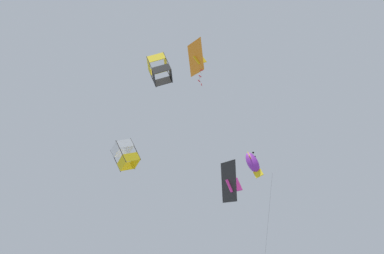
{
  "coord_description": "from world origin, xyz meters",
  "views": [
    {
      "loc": [
        -17.01,
        26.68,
        0.5
      ],
      "look_at": [
        0.51,
        1.68,
        27.02
      ],
      "focal_mm": 59.61,
      "sensor_mm": 36.0,
      "label": 1
    }
  ],
  "objects_px": {
    "kite_fish_mid_left": "(253,163)",
    "kite_delta_low_drifter": "(230,182)",
    "kite_box_upper_right": "(160,69)",
    "kite_delta_near_right": "(197,58)",
    "kite_box_highest": "(126,155)"
  },
  "relations": [
    {
      "from": "kite_delta_near_right",
      "to": "kite_delta_low_drifter",
      "type": "bearing_deg",
      "value": 146.09
    },
    {
      "from": "kite_fish_mid_left",
      "to": "kite_box_upper_right",
      "type": "relative_size",
      "value": 4.56
    },
    {
      "from": "kite_delta_low_drifter",
      "to": "kite_box_highest",
      "type": "bearing_deg",
      "value": -140.87
    },
    {
      "from": "kite_fish_mid_left",
      "to": "kite_delta_low_drifter",
      "type": "xyz_separation_m",
      "value": [
        -3.09,
        8.55,
        -8.15
      ]
    },
    {
      "from": "kite_box_highest",
      "to": "kite_delta_near_right",
      "type": "height_order",
      "value": "kite_box_highest"
    },
    {
      "from": "kite_fish_mid_left",
      "to": "kite_delta_low_drifter",
      "type": "bearing_deg",
      "value": 3.55
    },
    {
      "from": "kite_fish_mid_left",
      "to": "kite_box_upper_right",
      "type": "distance_m",
      "value": 10.73
    },
    {
      "from": "kite_delta_low_drifter",
      "to": "kite_fish_mid_left",
      "type": "bearing_deg",
      "value": 157.62
    },
    {
      "from": "kite_box_upper_right",
      "to": "kite_delta_near_right",
      "type": "bearing_deg",
      "value": 31.31
    },
    {
      "from": "kite_box_highest",
      "to": "kite_fish_mid_left",
      "type": "relative_size",
      "value": 0.24
    },
    {
      "from": "kite_box_upper_right",
      "to": "kite_delta_low_drifter",
      "type": "bearing_deg",
      "value": 88.41
    },
    {
      "from": "kite_fish_mid_left",
      "to": "kite_delta_low_drifter",
      "type": "relative_size",
      "value": 3.72
    },
    {
      "from": "kite_delta_near_right",
      "to": "kite_fish_mid_left",
      "type": "height_order",
      "value": "kite_fish_mid_left"
    },
    {
      "from": "kite_delta_near_right",
      "to": "kite_fish_mid_left",
      "type": "relative_size",
      "value": 0.28
    },
    {
      "from": "kite_box_highest",
      "to": "kite_box_upper_right",
      "type": "bearing_deg",
      "value": -1.34
    }
  ]
}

